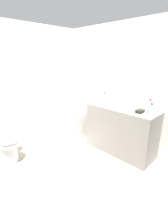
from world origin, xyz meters
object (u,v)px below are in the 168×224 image
Objects in this scene: water_bottle_2 at (151,110)px; drinking_glass_0 at (134,108)px; amenity_basket at (140,111)px; soap_dish at (99,102)px; water_bottle_1 at (149,107)px; drinking_glass_1 at (130,108)px; water_bottle_0 at (105,99)px; bath_mat at (76,149)px; sink_faucet at (125,103)px; sink_basin at (118,105)px; bathtub at (60,126)px; toilet at (7,145)px.

drinking_glass_0 is (0.06, 0.32, -0.04)m from water_bottle_2.
soap_dish is at bearing 87.74° from amenity_basket.
water_bottle_2 is (-0.05, -0.05, -0.02)m from water_bottle_1.
water_bottle_2 is 0.36m from drinking_glass_1.
water_bottle_0 reaches higher than soap_dish.
bath_mat is at bearing 117.95° from amenity_basket.
water_bottle_1 reaches higher than drinking_glass_0.
water_bottle_0 is 0.93m from water_bottle_2.
water_bottle_0 is 1.66× the size of amenity_basket.
bath_mat is at bearing 116.69° from water_bottle_1.
amenity_basket is at bearing -62.05° from bath_mat.
sink_faucet is 0.65× the size of water_bottle_0.
water_bottle_1 is 2.73× the size of soap_dish.
sink_basin is 2.54× the size of amenity_basket.
sink_basin is 0.30m from drinking_glass_1.
sink_faucet is at bearing 0.00° from sink_basin.
bathtub is 1.49m from sink_faucet.
toilet is 2.21m from drinking_glass_1.
bathtub is at bearing 88.56° from toilet.
water_bottle_1 is at bearing -63.31° from bath_mat.
bath_mat is (-0.57, 0.87, -0.94)m from drinking_glass_0.
drinking_glass_1 is (0.42, -1.44, 0.64)m from bathtub.
drinking_glass_1 is (-0.09, -0.29, 0.02)m from sink_basin.
sink_faucet is 0.77× the size of water_bottle_2.
amenity_basket is at bearing 42.95° from toilet.
water_bottle_1 is (-0.23, -0.59, 0.08)m from sink_faucet.
drinking_glass_0 is (1.66, -1.44, 0.63)m from toilet.
drinking_glass_1 reaches higher than amenity_basket.
amenity_basket is at bearing -108.25° from drinking_glass_0.
water_bottle_0 is 2.33× the size of drinking_glass_0.
water_bottle_0 is at bearing 91.84° from water_bottle_1.
water_bottle_1 is 2.54× the size of drinking_glass_1.
drinking_glass_0 is (0.50, -1.47, 0.64)m from bathtub.
water_bottle_2 is at bearing -135.12° from water_bottle_1.
sink_basin is at bearing -180.00° from sink_faucet.
bath_mat is at bearing 136.97° from sink_basin.
drinking_glass_0 is 1.03× the size of drinking_glass_1.
water_bottle_0 is 2.58× the size of soap_dish.
water_bottle_1 is (0.49, -1.74, 0.71)m from bathtub.
sink_basin is 3.56× the size of drinking_glass_0.
drinking_glass_1 is 0.69× the size of amenity_basket.
toilet is at bearing 134.08° from water_bottle_1.
water_bottle_2 is 0.20m from amenity_basket.
soap_dish is at bearing 117.01° from sink_faucet.
bathtub is 7.43× the size of water_bottle_2.
toilet is 2.48m from water_bottle_2.
sink_basin is at bearing 53.32° from toilet.
bathtub reaches higher than soap_dish.
toilet is 2.28m from sink_faucet.
water_bottle_1 is 2.46× the size of drinking_glass_0.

